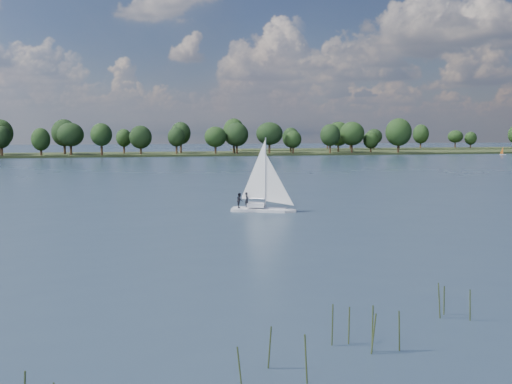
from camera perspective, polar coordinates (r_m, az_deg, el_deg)
ground at (r=131.32m, az=-9.99°, el=1.83°), size 700.00×700.00×0.00m
far_shore at (r=243.08m, az=-11.50°, el=3.64°), size 660.00×40.00×1.50m
far_shore_back at (r=335.62m, az=16.75°, el=4.10°), size 220.00×30.00×1.40m
sailboat at (r=66.38m, az=0.35°, el=0.19°), size 7.07×4.50×9.05m
dinghy_orange at (r=263.64m, az=23.48°, el=3.63°), size 2.56×1.49×3.84m
treeline at (r=238.57m, az=-11.57°, el=5.54°), size 562.43×74.10×17.51m
reeds at (r=24.60m, az=5.88°, el=-13.82°), size 59.21×11.75×2.33m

